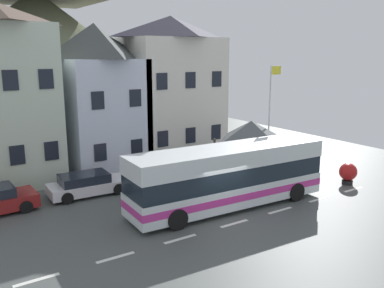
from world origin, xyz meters
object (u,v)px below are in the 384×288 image
object	(u,v)px
bus_shelter	(251,131)
parked_car_01	(87,184)
townhouse_00	(1,94)
townhouse_02	(171,89)
public_bench	(255,157)
harbour_buoy	(348,173)
townhouse_01	(97,97)
flagpole	(270,109)
pedestrian_00	(295,166)
transit_bus	(228,177)
pedestrian_01	(308,167)
hilltop_castle	(38,52)
parked_car_00	(231,158)

from	to	relation	value
bus_shelter	parked_car_01	bearing A→B (deg)	166.77
townhouse_00	townhouse_02	size ratio (longest dim) A/B	1.03
parked_car_01	public_bench	distance (m)	12.52
townhouse_00	townhouse_02	world-z (taller)	townhouse_00
bus_shelter	harbour_buoy	distance (m)	6.39
townhouse_01	townhouse_02	xyz separation A→B (m)	(5.48, -0.82, 0.33)
townhouse_00	flagpole	world-z (taller)	townhouse_00
bus_shelter	pedestrian_00	size ratio (longest dim) A/B	2.16
public_bench	flagpole	size ratio (longest dim) A/B	0.24
transit_bus	pedestrian_01	size ratio (longest dim) A/B	7.00
townhouse_00	hilltop_castle	world-z (taller)	hilltop_castle
bus_shelter	parked_car_00	size ratio (longest dim) A/B	0.88
parked_car_01	townhouse_01	bearing A→B (deg)	64.22
parked_car_00	townhouse_00	bearing A→B (deg)	166.28
parked_car_00	pedestrian_00	world-z (taller)	pedestrian_00
harbour_buoy	parked_car_00	bearing A→B (deg)	116.07
hilltop_castle	pedestrian_00	bearing A→B (deg)	-76.65
bus_shelter	parked_car_00	distance (m)	3.44
townhouse_00	pedestrian_00	bearing A→B (deg)	-34.13
parked_car_00	pedestrian_01	bearing A→B (deg)	-59.80
transit_bus	harbour_buoy	distance (m)	8.55
harbour_buoy	townhouse_00	bearing A→B (deg)	144.07
pedestrian_01	public_bench	world-z (taller)	pedestrian_01
pedestrian_00	townhouse_00	bearing A→B (deg)	145.87
bus_shelter	transit_bus	bearing A→B (deg)	-142.67
hilltop_castle	parked_car_01	bearing A→B (deg)	-99.38
townhouse_00	pedestrian_00	size ratio (longest dim) A/B	6.38
townhouse_02	flagpole	size ratio (longest dim) A/B	1.48
flagpole	transit_bus	bearing A→B (deg)	-148.12
transit_bus	pedestrian_01	distance (m)	7.20
public_bench	transit_bus	bearing A→B (deg)	-141.01
townhouse_02	pedestrian_01	xyz separation A→B (m)	(4.12, -9.75, -4.36)
townhouse_01	pedestrian_01	world-z (taller)	townhouse_01
parked_car_01	harbour_buoy	bearing A→B (deg)	-24.41
parked_car_00	pedestrian_01	world-z (taller)	pedestrian_01
parked_car_00	parked_car_01	size ratio (longest dim) A/B	0.94
public_bench	hilltop_castle	bearing A→B (deg)	107.08
pedestrian_00	harbour_buoy	world-z (taller)	pedestrian_00
hilltop_castle	townhouse_01	bearing A→B (deg)	-93.84
parked_car_00	pedestrian_00	size ratio (longest dim) A/B	2.46
harbour_buoy	townhouse_01	bearing A→B (deg)	131.09
townhouse_00	transit_bus	world-z (taller)	townhouse_00
hilltop_castle	flagpole	size ratio (longest dim) A/B	5.36
parked_car_01	hilltop_castle	bearing A→B (deg)	82.60
hilltop_castle	public_bench	distance (m)	28.74
hilltop_castle	pedestrian_01	distance (m)	33.15
townhouse_01	transit_bus	size ratio (longest dim) A/B	0.89
townhouse_00	public_bench	xyz separation A→B (m)	(15.64, -5.57, -4.92)
townhouse_00	flagpole	distance (m)	17.13
transit_bus	harbour_buoy	bearing A→B (deg)	-4.51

